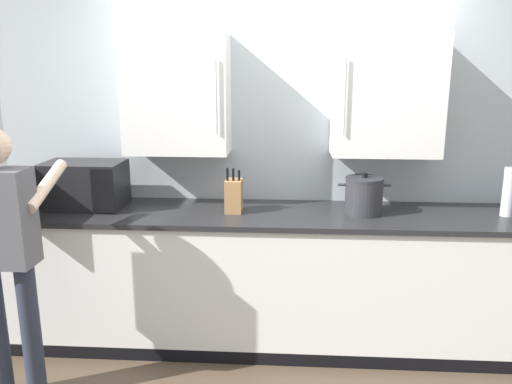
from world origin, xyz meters
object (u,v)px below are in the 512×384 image
(knife_block, at_px, (234,196))
(person_figure, at_px, (4,244))
(stock_pot, at_px, (364,196))
(microwave_oven, at_px, (80,185))
(thermos_flask, at_px, (509,192))

(knife_block, xyz_separation_m, person_figure, (-1.19, -0.74, -0.11))
(stock_pot, relative_size, knife_block, 1.13)
(microwave_oven, height_order, stock_pot, microwave_oven)
(microwave_oven, xyz_separation_m, thermos_flask, (2.87, -0.02, 0.00))
(microwave_oven, height_order, thermos_flask, thermos_flask)
(stock_pot, height_order, thermos_flask, thermos_flask)
(microwave_oven, relative_size, knife_block, 2.39)
(knife_block, height_order, person_figure, person_figure)
(knife_block, distance_m, thermos_flask, 1.80)
(microwave_oven, xyz_separation_m, person_figure, (-0.12, -0.78, -0.16))
(person_figure, bearing_deg, knife_block, 31.72)
(microwave_oven, bearing_deg, stock_pot, -0.84)
(knife_block, height_order, thermos_flask, thermos_flask)
(thermos_flask, bearing_deg, stock_pot, -179.69)
(microwave_oven, relative_size, thermos_flask, 2.27)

